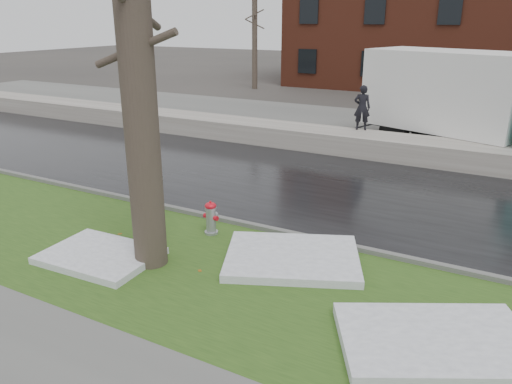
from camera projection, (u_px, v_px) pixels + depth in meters
The scene contains 16 objects.
ground at pixel (252, 251), 10.45m from camera, with size 120.00×120.00×0.00m, color #47423D.
verge at pixel (220, 276), 9.41m from camera, with size 60.00×4.50×0.04m, color #294A18.
road at pixel (329, 189), 14.18m from camera, with size 60.00×7.00×0.03m, color black.
parking_lot at pixel (400, 132), 21.22m from camera, with size 60.00×9.00×0.03m, color slate.
curb at pixel (274, 231), 11.26m from camera, with size 60.00×0.15×0.14m, color slate.
snowbank at pixel (372, 145), 17.54m from camera, with size 60.00×1.60×0.75m, color #AFAAA0.
brick_building at pixel (500, 11), 32.74m from camera, with size 26.00×12.00×10.00m, color maroon.
bg_tree_left at pixel (255, 38), 32.99m from camera, with size 1.40×1.62×6.50m.
bg_tree_center at pixel (361, 37), 33.59m from camera, with size 1.40×1.62×6.50m.
fire_hydrant at pixel (211, 216), 11.07m from camera, with size 0.38×0.33×0.77m.
tree at pixel (136, 54), 8.56m from camera, with size 1.64×1.94×7.94m.
box_truck at pixel (476, 102), 17.24m from camera, with size 10.57×5.14×3.53m.
worker at pixel (362, 108), 17.93m from camera, with size 0.59×0.38×1.61m, color black.
snow_patch_near at pixel (292, 258), 9.90m from camera, with size 2.60×2.00×0.16m, color white.
snow_patch_far at pixel (100, 256), 10.00m from camera, with size 2.20×1.60×0.14m, color white.
snow_patch_side at pixel (437, 342), 7.32m from camera, with size 2.80×1.80×0.18m, color white.
Camera 1 is at (4.60, -8.26, 4.63)m, focal length 35.00 mm.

